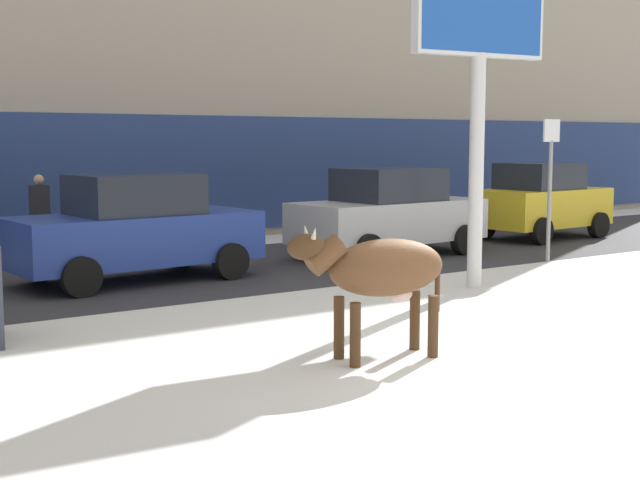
{
  "coord_description": "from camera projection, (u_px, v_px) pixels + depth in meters",
  "views": [
    {
      "loc": [
        -6.79,
        -6.7,
        2.42
      ],
      "look_at": [
        -0.47,
        2.58,
        1.1
      ],
      "focal_mm": 47.95,
      "sensor_mm": 36.0,
      "label": 1
    }
  ],
  "objects": [
    {
      "name": "street_sign",
      "position": [
        550.0,
        178.0,
        16.83
      ],
      "size": [
        0.44,
        0.08,
        2.82
      ],
      "color": "gray",
      "rests_on": "ground"
    },
    {
      "name": "ground_plane",
      "position": [
        484.0,
        357.0,
        9.58
      ],
      "size": [
        120.0,
        120.0,
        0.0
      ],
      "primitive_type": "plane",
      "color": "white"
    },
    {
      "name": "pedestrian_near_billboard",
      "position": [
        40.0,
        217.0,
        17.16
      ],
      "size": [
        0.36,
        0.24,
        1.73
      ],
      "color": "#282833",
      "rests_on": "ground"
    },
    {
      "name": "cow_brown",
      "position": [
        381.0,
        270.0,
        9.39
      ],
      "size": [
        1.93,
        0.81,
        1.54
      ],
      "color": "brown",
      "rests_on": "ground"
    },
    {
      "name": "road_strip",
      "position": [
        191.0,
        272.0,
        15.74
      ],
      "size": [
        60.0,
        5.6,
        0.01
      ],
      "primitive_type": "cube",
      "color": "#333338",
      "rests_on": "ground"
    },
    {
      "name": "car_blue_sedan",
      "position": [
        135.0,
        229.0,
        14.61
      ],
      "size": [
        4.32,
        2.22,
        1.84
      ],
      "color": "#233D9E",
      "rests_on": "ground"
    },
    {
      "name": "car_silver_sedan",
      "position": [
        389.0,
        213.0,
        17.78
      ],
      "size": [
        4.32,
        2.22,
        1.84
      ],
      "color": "#B7BABF",
      "rests_on": "ground"
    },
    {
      "name": "car_yellow_hatchback",
      "position": [
        542.0,
        201.0,
        21.0
      ],
      "size": [
        3.62,
        2.13,
        1.86
      ],
      "color": "gold",
      "rests_on": "ground"
    },
    {
      "name": "billboard",
      "position": [
        480.0,
        20.0,
        13.59
      ],
      "size": [
        2.53,
        0.43,
        5.56
      ],
      "color": "silver",
      "rests_on": "ground"
    }
  ]
}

